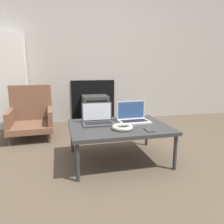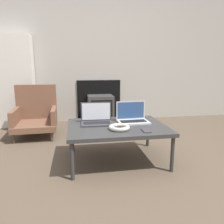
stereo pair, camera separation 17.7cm
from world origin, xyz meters
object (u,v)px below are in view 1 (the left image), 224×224
at_px(laptop_right, 133,117).
at_px(tv, 95,109).
at_px(headphones, 122,127).
at_px(laptop_left, 98,119).
at_px(phone, 149,130).
at_px(armchair, 31,115).

relative_size(laptop_right, tv, 0.69).
height_order(laptop_right, tv, laptop_right).
distance_m(laptop_right, tv, 1.53).
distance_m(headphones, tv, 1.79).
height_order(laptop_left, headphones, laptop_left).
xyz_separation_m(laptop_left, laptop_right, (0.40, 0.00, 0.00)).
distance_m(phone, tv, 1.90).
xyz_separation_m(laptop_right, phone, (0.03, -0.38, -0.04)).
bearing_deg(armchair, laptop_right, -41.44).
distance_m(laptop_right, headphones, 0.35).
relative_size(laptop_right, armchair, 0.47).
bearing_deg(armchair, tv, 25.02).
height_order(laptop_right, phone, laptop_right).
distance_m(laptop_left, headphones, 0.34).
distance_m(laptop_left, phone, 0.58).
height_order(tv, armchair, armchair).
bearing_deg(armchair, laptop_left, -53.04).
bearing_deg(armchair, phone, -49.82).
bearing_deg(tv, laptop_left, -98.34).
xyz_separation_m(laptop_left, tv, (0.22, 1.51, -0.19)).
relative_size(headphones, armchair, 0.29).
height_order(phone, tv, tv).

